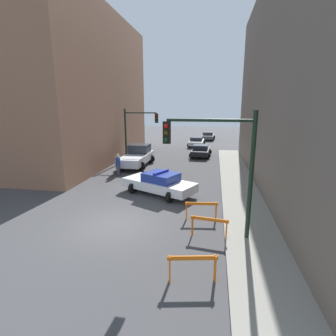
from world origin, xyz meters
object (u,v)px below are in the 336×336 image
at_px(police_car, 159,183).
at_px(pedestrian_corner, 118,163).
at_px(parked_car_far, 208,136).
at_px(barrier_front, 193,264).
at_px(traffic_light_far, 136,127).
at_px(barrier_mid, 209,224).
at_px(pedestrian_crossing, 118,165).
at_px(white_truck, 137,156).
at_px(barrier_back, 201,208).
at_px(traffic_light_near, 222,156).
at_px(parked_car_near, 201,150).
at_px(parked_car_mid, 197,142).

bearing_deg(police_car, pedestrian_corner, 69.79).
height_order(parked_car_far, barrier_front, parked_car_far).
height_order(police_car, barrier_front, police_car).
bearing_deg(pedestrian_corner, police_car, 59.85).
xyz_separation_m(traffic_light_far, barrier_mid, (7.64, -14.93, -2.78)).
height_order(pedestrian_crossing, barrier_front, pedestrian_crossing).
relative_size(police_car, barrier_front, 3.19).
xyz_separation_m(police_car, barrier_mid, (3.23, -5.18, -0.11)).
relative_size(white_truck, barrier_back, 3.40).
xyz_separation_m(traffic_light_near, barrier_front, (-0.85, -3.09, -2.91)).
height_order(parked_car_near, parked_car_mid, same).
distance_m(white_truck, barrier_mid, 14.49).
bearing_deg(barrier_mid, parked_car_near, 94.14).
height_order(traffic_light_far, barrier_mid, traffic_light_far).
bearing_deg(white_truck, pedestrian_crossing, -97.66).
distance_m(pedestrian_crossing, barrier_back, 10.18).
bearing_deg(pedestrian_corner, parked_car_near, 159.64).
bearing_deg(pedestrian_corner, traffic_light_far, -164.69).
bearing_deg(barrier_front, police_car, 108.80).
bearing_deg(police_car, traffic_light_near, -118.79).
height_order(pedestrian_crossing, barrier_back, pedestrian_crossing).
bearing_deg(barrier_back, pedestrian_crossing, 133.69).
bearing_deg(traffic_light_far, traffic_light_near, -61.54).
xyz_separation_m(traffic_light_near, police_car, (-3.63, 5.07, -2.81)).
height_order(barrier_mid, barrier_back, same).
distance_m(barrier_front, barrier_back, 4.74).
xyz_separation_m(traffic_light_near, parked_car_mid, (-2.70, 25.58, -2.86)).
bearing_deg(parked_car_mid, white_truck, -108.29).
relative_size(traffic_light_far, parked_car_mid, 1.20).
relative_size(parked_car_mid, barrier_back, 2.73).
xyz_separation_m(parked_car_near, parked_car_mid, (-0.97, 7.23, 0.00)).
xyz_separation_m(traffic_light_far, pedestrian_crossing, (0.19, -5.81, -2.54)).
bearing_deg(parked_car_near, barrier_front, -85.58).
xyz_separation_m(white_truck, parked_car_far, (5.97, 20.44, -0.23)).
height_order(police_car, pedestrian_corner, pedestrian_corner).
bearing_deg(white_truck, barrier_front, -66.95).
xyz_separation_m(traffic_light_far, barrier_back, (7.22, -13.16, -2.78)).
distance_m(white_truck, parked_car_mid, 13.77).
height_order(traffic_light_far, parked_car_far, traffic_light_far).
distance_m(traffic_light_near, police_car, 6.84).
height_order(parked_car_near, pedestrian_corner, pedestrian_corner).
xyz_separation_m(parked_car_mid, pedestrian_crossing, (-5.14, -16.57, 0.19)).
height_order(traffic_light_far, barrier_front, traffic_light_far).
bearing_deg(parked_car_far, traffic_light_near, -85.56).
height_order(white_truck, barrier_front, white_truck).
relative_size(pedestrian_corner, barrier_mid, 1.04).
bearing_deg(parked_car_near, pedestrian_crossing, -121.15).
relative_size(parked_car_near, parked_car_mid, 1.01).
xyz_separation_m(traffic_light_near, parked_car_far, (-1.34, 33.05, -2.86)).
bearing_deg(parked_car_mid, barrier_front, -84.99).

